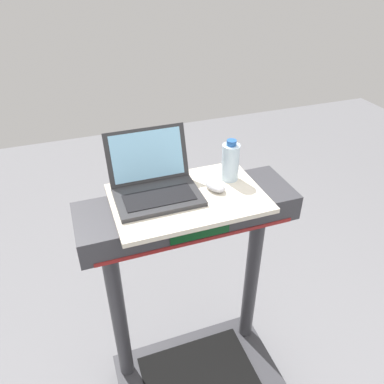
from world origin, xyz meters
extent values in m
cylinder|color=#38383D|center=(-0.34, 0.70, 0.59)|extent=(0.07, 0.07, 0.88)
cylinder|color=#38383D|center=(0.34, 0.70, 0.59)|extent=(0.07, 0.07, 0.88)
cube|color=#38383D|center=(0.00, 0.70, 1.09)|extent=(0.90, 0.28, 0.11)
cube|color=#0C3F19|center=(0.00, 0.56, 1.09)|extent=(0.24, 0.01, 0.06)
cube|color=maroon|center=(0.00, 0.56, 1.04)|extent=(0.81, 0.00, 0.02)
cube|color=beige|center=(0.00, 0.70, 1.15)|extent=(0.60, 0.40, 0.02)
cube|color=#2D2D30|center=(-0.12, 0.72, 1.17)|extent=(0.33, 0.22, 0.02)
cube|color=black|center=(-0.12, 0.70, 1.18)|extent=(0.27, 0.12, 0.00)
cube|color=#2D2D30|center=(-0.12, 0.86, 1.29)|extent=(0.33, 0.08, 0.21)
cube|color=#8CCCF2|center=(-0.12, 0.86, 1.29)|extent=(0.29, 0.06, 0.19)
ellipsoid|color=#B2B2B7|center=(0.12, 0.71, 1.18)|extent=(0.09, 0.11, 0.03)
cylinder|color=silver|center=(0.21, 0.77, 1.24)|extent=(0.07, 0.07, 0.16)
cylinder|color=#2659A5|center=(0.21, 0.77, 1.33)|extent=(0.04, 0.04, 0.02)
camera|label=1|loc=(-0.40, -0.48, 2.00)|focal=35.24mm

